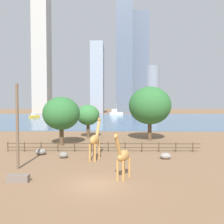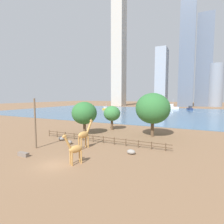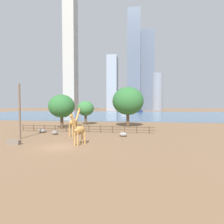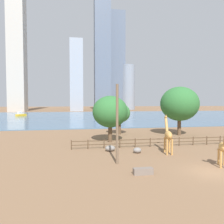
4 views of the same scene
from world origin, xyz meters
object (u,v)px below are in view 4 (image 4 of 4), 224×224
object	(u,v)px
boat_ferry	(119,111)
boat_sailboat	(99,111)
boat_tug	(21,115)
boulder_near_fence	(137,150)
tree_left_large	(119,113)
tree_right_tall	(110,112)
giraffe_companion	(168,135)
tree_center_broad	(180,104)
boulder_by_pole	(110,148)
utility_pole	(117,124)
boulder_small	(223,147)
feeding_trough	(143,171)
giraffe_tall	(223,147)

from	to	relation	value
boat_ferry	boat_sailboat	distance (m)	11.53
boat_tug	boulder_near_fence	bearing A→B (deg)	-120.18
tree_left_large	tree_right_tall	bearing A→B (deg)	-111.71
giraffe_companion	tree_left_large	xyz separation A→B (m)	(-2.89, 16.89, 1.95)
tree_left_large	boat_tug	size ratio (longest dim) A/B	1.33
tree_left_large	tree_center_broad	bearing A→B (deg)	-15.64
boulder_by_pole	boat_ferry	size ratio (longest dim) A/B	0.21
boat_sailboat	utility_pole	bearing A→B (deg)	-114.85
boulder_near_fence	boulder_by_pole	size ratio (longest dim) A/B	0.78
boulder_near_fence	tree_left_large	bearing A→B (deg)	86.58
tree_right_tall	boulder_small	bearing A→B (deg)	-30.60
feeding_trough	boat_ferry	xyz separation A→B (m)	(19.40, 104.80, 0.79)
boat_ferry	boulder_by_pole	bearing A→B (deg)	147.64
giraffe_tall	tree_left_large	world-z (taller)	tree_left_large
boulder_small	tree_left_large	bearing A→B (deg)	124.06
tree_left_large	boat_tug	bearing A→B (deg)	118.98
boulder_small	boat_tug	distance (m)	86.53
giraffe_companion	boulder_near_fence	distance (m)	4.40
tree_left_large	tree_right_tall	size ratio (longest dim) A/B	0.83
giraffe_companion	boat_ferry	distance (m)	98.41
giraffe_companion	tree_center_broad	world-z (taller)	tree_center_broad
boulder_small	boat_tug	bearing A→B (deg)	120.15
giraffe_tall	giraffe_companion	xyz separation A→B (m)	(-2.98, 6.51, 0.33)
boulder_by_pole	boulder_near_fence	bearing A→B (deg)	-25.90
tree_right_tall	tree_left_large	bearing A→B (deg)	68.29
boulder_by_pole	boulder_small	distance (m)	15.50
tree_right_tall	boat_ferry	distance (m)	90.82
giraffe_tall	boulder_near_fence	xyz separation A→B (m)	(-6.83, 7.26, -1.65)
giraffe_tall	boat_sailboat	distance (m)	106.70
feeding_trough	tree_left_large	distance (m)	24.73
utility_pole	giraffe_tall	bearing A→B (deg)	-15.53
boulder_small	tree_left_large	distance (m)	20.26
giraffe_companion	utility_pole	distance (m)	8.43
boulder_near_fence	tree_center_broad	size ratio (longest dim) A/B	0.11
giraffe_tall	tree_center_broad	size ratio (longest dim) A/B	0.45
feeding_trough	boat_ferry	world-z (taller)	boat_ferry
giraffe_companion	boulder_by_pole	size ratio (longest dim) A/B	3.67
boat_tug	boulder_small	bearing A→B (deg)	-112.86
tree_center_broad	tree_right_tall	bearing A→B (deg)	-161.68
boulder_by_pole	feeding_trough	xyz separation A→B (m)	(1.44, -9.70, -0.09)
giraffe_companion	boat_sailboat	world-z (taller)	boat_sailboat
boat_sailboat	tree_center_broad	bearing A→B (deg)	-105.47
boulder_by_pole	boat_tug	size ratio (longest dim) A/B	0.28
giraffe_tall	boat_sailboat	world-z (taller)	boat_sailboat
utility_pole	tree_center_broad	xyz separation A→B (m)	(15.84, 17.35, 1.94)
boulder_by_pole	utility_pole	bearing A→B (deg)	-92.20
tree_right_tall	boat_ferry	xyz separation A→B (m)	(19.78, 88.55, -3.88)
giraffe_tall	boat_tug	xyz separation A→B (m)	(-38.20, 81.76, -1.10)
giraffe_companion	boat_ferry	size ratio (longest dim) A/B	0.78
giraffe_companion	boulder_small	bearing A→B (deg)	-74.21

